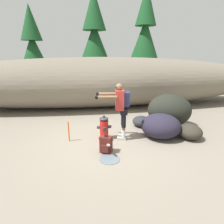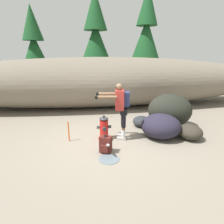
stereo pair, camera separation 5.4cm
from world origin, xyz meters
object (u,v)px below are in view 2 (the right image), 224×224
utility_worker (120,105)px  boulder_large (170,110)px  boulder_outlier (142,121)px  boulder_small (190,132)px  spare_backpack (106,145)px  fire_hydrant (104,128)px  boulder_mid (161,126)px  survey_stake (69,131)px

utility_worker → boulder_large: size_ratio=1.12×
utility_worker → boulder_outlier: size_ratio=2.45×
boulder_small → spare_backpack: bearing=-169.8°
utility_worker → boulder_small: 2.29m
fire_hydrant → utility_worker: utility_worker is taller
spare_backpack → boulder_mid: size_ratio=0.39×
fire_hydrant → boulder_mid: size_ratio=0.62×
fire_hydrant → spare_backpack: (-0.04, -0.82, -0.12)m
fire_hydrant → boulder_small: size_ratio=0.96×
spare_backpack → boulder_mid: boulder_mid is taller
boulder_mid → boulder_outlier: boulder_mid is taller
boulder_large → boulder_mid: (-0.67, -0.89, -0.21)m
boulder_large → boulder_outlier: 1.05m
fire_hydrant → utility_worker: bearing=-7.5°
utility_worker → spare_backpack: bearing=63.9°
boulder_large → utility_worker: bearing=-156.8°
survey_stake → boulder_mid: bearing=-2.7°
boulder_small → survey_stake: survey_stake is taller
survey_stake → boulder_small: bearing=-5.5°
utility_worker → survey_stake: (-1.52, 0.06, -0.77)m
utility_worker → survey_stake: 1.70m
spare_backpack → boulder_large: (2.45, 1.59, 0.36)m
boulder_small → boulder_outlier: boulder_small is taller
boulder_mid → boulder_small: size_ratio=1.56×
boulder_mid → boulder_outlier: size_ratio=1.75×
utility_worker → boulder_small: size_ratio=2.19×
boulder_large → boulder_outlier: size_ratio=2.18×
fire_hydrant → boulder_large: (2.40, 0.76, 0.24)m
spare_backpack → survey_stake: size_ratio=0.78×
fire_hydrant → spare_backpack: fire_hydrant is taller
boulder_outlier → boulder_mid: bearing=-73.8°
spare_backpack → survey_stake: (-1.00, 0.82, 0.08)m
boulder_mid → boulder_outlier: 1.07m
boulder_large → survey_stake: boulder_large is taller
boulder_small → boulder_outlier: 1.68m
spare_backpack → survey_stake: survey_stake is taller
boulder_small → fire_hydrant: bearing=172.2°
utility_worker → boulder_mid: bearing=-175.1°
spare_backpack → boulder_mid: (1.78, 0.69, 0.15)m
spare_backpack → boulder_large: 2.94m
fire_hydrant → boulder_mid: (1.73, -0.13, 0.03)m
utility_worker → survey_stake: bearing=5.6°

